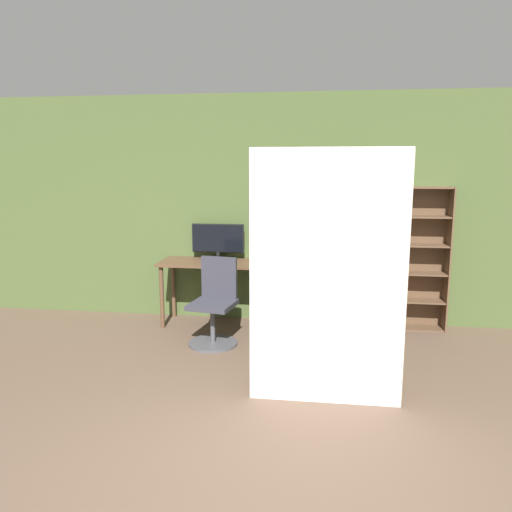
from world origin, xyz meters
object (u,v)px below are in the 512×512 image
mattress_near (328,277)px  mattress_far (328,269)px  office_chair (214,310)px  bookshelf (399,261)px  monitor (218,240)px

mattress_near → mattress_far: bearing=90.0°
office_chair → bookshelf: (1.99, 0.83, 0.42)m
office_chair → monitor: bearing=99.0°
monitor → mattress_near: 2.30m
bookshelf → mattress_far: mattress_far is taller
office_chair → mattress_far: (1.17, -0.77, 0.64)m
mattress_far → mattress_near: bearing=-90.0°
monitor → mattress_far: mattress_far is taller
monitor → mattress_far: 2.04m
bookshelf → mattress_near: size_ratio=0.82×
bookshelf → mattress_near: mattress_near is taller
mattress_far → office_chair: bearing=146.6°
office_chair → bookshelf: size_ratio=0.56×
office_chair → mattress_near: size_ratio=0.45×
office_chair → bookshelf: 2.20m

